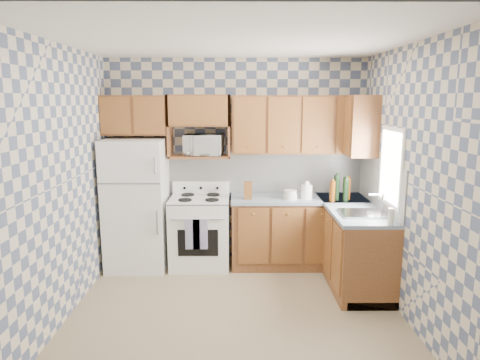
# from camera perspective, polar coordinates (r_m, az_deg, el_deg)

# --- Properties ---
(floor) EXTENTS (3.40, 3.40, 0.00)m
(floor) POSITION_cam_1_polar(r_m,az_deg,el_deg) (4.65, -0.58, -17.11)
(floor) COLOR #8C7A5A
(floor) RESTS_ON ground
(back_wall) EXTENTS (3.40, 0.02, 2.70)m
(back_wall) POSITION_cam_1_polar(r_m,az_deg,el_deg) (5.77, -0.56, 2.53)
(back_wall) COLOR slate
(back_wall) RESTS_ON ground
(right_wall) EXTENTS (0.02, 3.20, 2.70)m
(right_wall) POSITION_cam_1_polar(r_m,az_deg,el_deg) (4.52, 21.50, -0.48)
(right_wall) COLOR slate
(right_wall) RESTS_ON ground
(backsplash_back) EXTENTS (2.60, 0.02, 0.56)m
(backsplash_back) POSITION_cam_1_polar(r_m,az_deg,el_deg) (5.80, 3.41, 1.05)
(backsplash_back) COLOR white
(backsplash_back) RESTS_ON back_wall
(backsplash_right) EXTENTS (0.02, 1.60, 0.56)m
(backsplash_right) POSITION_cam_1_polar(r_m,az_deg,el_deg) (5.28, 18.10, -0.41)
(backsplash_right) COLOR white
(backsplash_right) RESTS_ON right_wall
(refrigerator) EXTENTS (0.75, 0.70, 1.68)m
(refrigerator) POSITION_cam_1_polar(r_m,az_deg,el_deg) (5.67, -13.57, -3.16)
(refrigerator) COLOR white
(refrigerator) RESTS_ON floor
(stove_body) EXTENTS (0.76, 0.65, 0.90)m
(stove_body) POSITION_cam_1_polar(r_m,az_deg,el_deg) (5.67, -5.33, -6.99)
(stove_body) COLOR white
(stove_body) RESTS_ON floor
(cooktop) EXTENTS (0.76, 0.65, 0.02)m
(cooktop) POSITION_cam_1_polar(r_m,az_deg,el_deg) (5.55, -5.42, -2.51)
(cooktop) COLOR silver
(cooktop) RESTS_ON stove_body
(backguard) EXTENTS (0.76, 0.08, 0.17)m
(backguard) POSITION_cam_1_polar(r_m,az_deg,el_deg) (5.80, -5.20, -0.98)
(backguard) COLOR white
(backguard) RESTS_ON cooktop
(dish_towel_left) EXTENTS (0.18, 0.02, 0.38)m
(dish_towel_left) POSITION_cam_1_polar(r_m,az_deg,el_deg) (5.33, -6.34, -7.19)
(dish_towel_left) COLOR navy
(dish_towel_left) RESTS_ON stove_body
(dish_towel_right) EXTENTS (0.18, 0.02, 0.38)m
(dish_towel_right) POSITION_cam_1_polar(r_m,az_deg,el_deg) (5.32, -5.32, -7.20)
(dish_towel_right) COLOR navy
(dish_towel_right) RESTS_ON stove_body
(base_cabinets_back) EXTENTS (1.75, 0.60, 0.88)m
(base_cabinets_back) POSITION_cam_1_polar(r_m,az_deg,el_deg) (5.74, 7.78, -6.94)
(base_cabinets_back) COLOR brown
(base_cabinets_back) RESTS_ON floor
(base_cabinets_right) EXTENTS (0.60, 1.60, 0.88)m
(base_cabinets_right) POSITION_cam_1_polar(r_m,az_deg,el_deg) (5.39, 14.67, -8.38)
(base_cabinets_right) COLOR brown
(base_cabinets_right) RESTS_ON floor
(countertop_back) EXTENTS (1.77, 0.63, 0.04)m
(countertop_back) POSITION_cam_1_polar(r_m,az_deg,el_deg) (5.61, 7.91, -2.48)
(countertop_back) COLOR slate
(countertop_back) RESTS_ON base_cabinets_back
(countertop_right) EXTENTS (0.63, 1.60, 0.04)m
(countertop_right) POSITION_cam_1_polar(r_m,az_deg,el_deg) (5.26, 14.85, -3.63)
(countertop_right) COLOR slate
(countertop_right) RESTS_ON base_cabinets_right
(upper_cabinets_back) EXTENTS (1.75, 0.33, 0.74)m
(upper_cabinets_back) POSITION_cam_1_polar(r_m,az_deg,el_deg) (5.61, 7.95, 7.34)
(upper_cabinets_back) COLOR brown
(upper_cabinets_back) RESTS_ON back_wall
(upper_cabinets_fridge) EXTENTS (0.82, 0.33, 0.50)m
(upper_cabinets_fridge) POSITION_cam_1_polar(r_m,az_deg,el_deg) (5.70, -13.79, 8.39)
(upper_cabinets_fridge) COLOR brown
(upper_cabinets_fridge) RESTS_ON back_wall
(upper_cabinets_right) EXTENTS (0.33, 0.70, 0.74)m
(upper_cabinets_right) POSITION_cam_1_polar(r_m,az_deg,el_deg) (5.58, 15.51, 7.04)
(upper_cabinets_right) COLOR brown
(upper_cabinets_right) RESTS_ON right_wall
(microwave_shelf) EXTENTS (0.80, 0.33, 0.03)m
(microwave_shelf) POSITION_cam_1_polar(r_m,az_deg,el_deg) (5.62, -5.37, 3.14)
(microwave_shelf) COLOR brown
(microwave_shelf) RESTS_ON back_wall
(microwave) EXTENTS (0.53, 0.39, 0.27)m
(microwave) POSITION_cam_1_polar(r_m,az_deg,el_deg) (5.62, -4.85, 4.71)
(microwave) COLOR white
(microwave) RESTS_ON microwave_shelf
(sink) EXTENTS (0.48, 0.40, 0.03)m
(sink) POSITION_cam_1_polar(r_m,az_deg,el_deg) (4.93, 15.98, -4.34)
(sink) COLOR #B7B7BC
(sink) RESTS_ON countertop_right
(window) EXTENTS (0.02, 0.66, 0.86)m
(window) POSITION_cam_1_polar(r_m,az_deg,el_deg) (4.91, 19.49, 1.67)
(window) COLOR white
(window) RESTS_ON right_wall
(bottle_0) EXTENTS (0.07, 0.07, 0.32)m
(bottle_0) POSITION_cam_1_polar(r_m,az_deg,el_deg) (5.49, 12.75, -1.00)
(bottle_0) COLOR black
(bottle_0) RESTS_ON countertop_back
(bottle_1) EXTENTS (0.07, 0.07, 0.30)m
(bottle_1) POSITION_cam_1_polar(r_m,az_deg,el_deg) (5.46, 13.91, -1.23)
(bottle_1) COLOR black
(bottle_1) RESTS_ON countertop_back
(bottle_2) EXTENTS (0.07, 0.07, 0.28)m
(bottle_2) POSITION_cam_1_polar(r_m,az_deg,el_deg) (5.57, 14.16, -1.12)
(bottle_2) COLOR #5E2C08
(bottle_2) RESTS_ON countertop_back
(bottle_3) EXTENTS (0.07, 0.07, 0.26)m
(bottle_3) POSITION_cam_1_polar(r_m,az_deg,el_deg) (5.41, 12.21, -1.50)
(bottle_3) COLOR #5E2C08
(bottle_3) RESTS_ON countertop_back
(knife_block) EXTENTS (0.11, 0.11, 0.22)m
(knife_block) POSITION_cam_1_polar(r_m,az_deg,el_deg) (5.45, 1.07, -1.36)
(knife_block) COLOR brown
(knife_block) RESTS_ON countertop_back
(electric_kettle) EXTENTS (0.14, 0.14, 0.18)m
(electric_kettle) POSITION_cam_1_polar(r_m,az_deg,el_deg) (5.51, 8.88, -1.58)
(electric_kettle) COLOR white
(electric_kettle) RESTS_ON countertop_back
(food_containers) EXTENTS (0.18, 0.18, 0.12)m
(food_containers) POSITION_cam_1_polar(r_m,az_deg,el_deg) (5.46, 6.73, -1.97)
(food_containers) COLOR silver
(food_containers) RESTS_ON countertop_back
(soap_bottle) EXTENTS (0.06, 0.06, 0.17)m
(soap_bottle) POSITION_cam_1_polar(r_m,az_deg,el_deg) (4.59, 19.48, -4.60)
(soap_bottle) COLOR silver
(soap_bottle) RESTS_ON countertop_right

